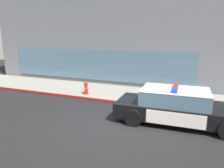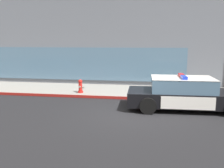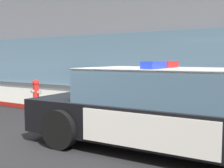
# 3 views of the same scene
# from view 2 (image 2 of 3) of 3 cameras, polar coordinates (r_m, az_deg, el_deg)

# --- Properties ---
(ground) EXTENTS (48.00, 48.00, 0.00)m
(ground) POSITION_cam_2_polar(r_m,az_deg,el_deg) (10.00, 4.31, -7.00)
(ground) COLOR black
(sidewalk) EXTENTS (48.00, 3.34, 0.15)m
(sidewalk) POSITION_cam_2_polar(r_m,az_deg,el_deg) (13.99, 5.72, -1.77)
(sidewalk) COLOR gray
(sidewalk) RESTS_ON ground
(curb_red_paint) EXTENTS (28.80, 0.04, 0.14)m
(curb_red_paint) POSITION_cam_2_polar(r_m,az_deg,el_deg) (12.35, 5.26, -3.35)
(curb_red_paint) COLOR maroon
(curb_red_paint) RESTS_ON ground
(storefront_building) EXTENTS (22.60, 8.61, 9.65)m
(storefront_building) POSITION_cam_2_polar(r_m,az_deg,el_deg) (19.83, 3.62, 15.52)
(storefront_building) COLOR slate
(storefront_building) RESTS_ON ground
(police_cruiser) EXTENTS (5.05, 2.23, 1.49)m
(police_cruiser) POSITION_cam_2_polar(r_m,az_deg,el_deg) (10.99, 16.65, -2.18)
(police_cruiser) COLOR black
(police_cruiser) RESTS_ON ground
(fire_hydrant) EXTENTS (0.34, 0.39, 0.73)m
(fire_hydrant) POSITION_cam_2_polar(r_m,az_deg,el_deg) (13.31, -7.35, -0.54)
(fire_hydrant) COLOR red
(fire_hydrant) RESTS_ON sidewalk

